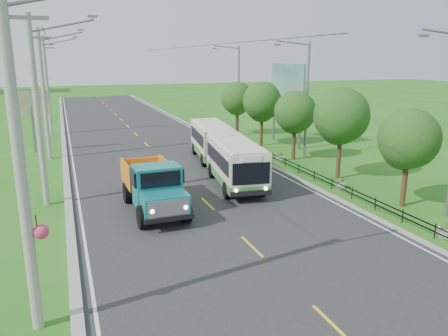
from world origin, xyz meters
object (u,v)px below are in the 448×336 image
planter_mid (280,157)px  billboard_left (31,107)px  tree_fifth (262,103)px  pole_mid (44,94)px  tree_second (407,142)px  planter_near (340,184)px  billboard_right (287,86)px  tree_third (341,119)px  streetlight_mid (305,97)px  bus (223,149)px  tree_back (237,100)px  dump_truck (153,183)px  pole_nearest (22,167)px  tree_fourth (295,114)px  pole_far (48,85)px  pole_near (38,112)px  planter_far (241,140)px  streetlight_far (237,86)px  planter_front (445,230)px

planter_mid → billboard_left: billboard_left is taller
tree_fifth → pole_mid: bearing=177.3°
tree_second → planter_mid: (-1.26, 11.86, -3.23)m
planter_near → billboard_left: size_ratio=0.13×
billboard_right → tree_third: bearing=-101.6°
streetlight_mid → bus: (-7.46, -1.74, -3.22)m
tree_back → dump_truck: size_ratio=0.86×
pole_nearest → billboard_left: pole_nearest is taller
streetlight_mid → planter_near: (-2.04, -8.00, -4.62)m
tree_fourth → dump_truck: 15.39m
pole_far → billboard_right: 24.33m
pole_near → planter_near: (16.86, -3.00, -4.81)m
planter_far → tree_second: bearing=-86.4°
bus → tree_back: bearing=72.2°
pole_nearest → pole_far: 36.00m
billboard_right → streetlight_far: bearing=101.7°
tree_fourth → planter_mid: 3.53m
tree_fourth → tree_fifth: bearing=90.0°
tree_second → planter_front: size_ratio=7.91×
planter_mid → billboard_left: size_ratio=0.13×
bus → dump_truck: size_ratio=2.30×
tree_fifth → streetlight_mid: streetlight_mid is taller
pole_mid → planter_mid: (16.86, -7.00, -4.81)m
tree_third → dump_truck: 13.26m
pole_mid → planter_front: bearing=-53.8°
tree_second → bus: size_ratio=0.36×
tree_second → tree_fifth: size_ratio=0.91×
pole_mid → tree_third: 22.25m
streetlight_far → planter_near: 22.57m
pole_far → planter_far: size_ratio=14.93×
planter_near → bus: bus is taller
streetlight_far → planter_front: 30.42m
pole_near → billboard_left: size_ratio=1.92×
pole_far → planter_far: 20.70m
billboard_left → dump_truck: billboard_left is taller
billboard_left → pole_nearest: bearing=-87.3°
tree_back → billboard_right: 6.82m
pole_mid → planter_front: 28.92m
planter_mid → tree_third: bearing=-77.9°
tree_back → bus: tree_back is taller
planter_near → bus: size_ratio=0.05×
billboard_left → pole_far: bearing=82.2°
tree_third → streetlight_far: streetlight_far is taller
planter_near → pole_nearest: bearing=-151.9°
tree_fifth → planter_far: (-1.26, 1.86, -3.57)m
pole_nearest → tree_second: bearing=15.9°
tree_fourth → bus: (-6.67, -1.88, -1.91)m
tree_fourth → dump_truck: (-12.83, -8.23, -2.08)m
bus → billboard_left: bearing=145.0°
tree_second → tree_back: size_ratio=0.96×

